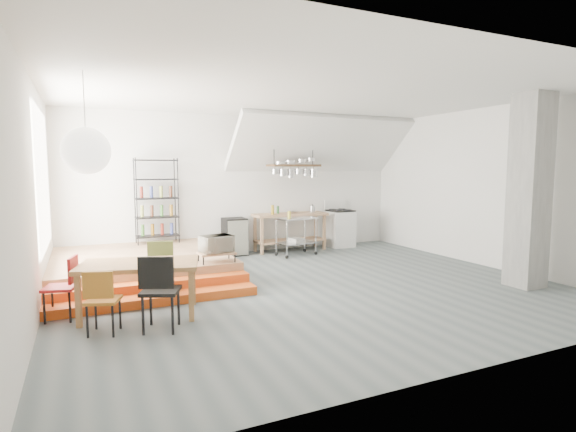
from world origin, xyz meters
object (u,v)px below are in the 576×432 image
stove (340,228)px  dining_table (139,268)px  mini_fridge (235,236)px  rolling_cart (296,231)px

stove → dining_table: (-5.28, -3.54, 0.17)m
dining_table → mini_fridge: size_ratio=1.99×
dining_table → rolling_cart: rolling_cart is taller
stove → rolling_cart: stove is taller
stove → mini_fridge: (-2.78, 0.04, -0.06)m
dining_table → mini_fridge: (2.49, 3.58, -0.22)m
dining_table → stove: bearing=48.4°
dining_table → rolling_cart: size_ratio=1.77×
stove → dining_table: bearing=-146.2°
mini_fridge → stove: bearing=-0.9°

